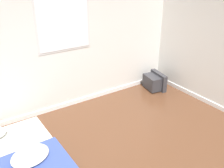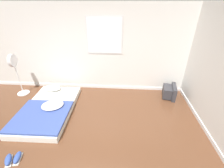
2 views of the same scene
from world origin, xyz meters
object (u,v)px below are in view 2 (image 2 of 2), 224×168
at_px(mattress_bed, 48,108).
at_px(sneaker_pair, 13,159).
at_px(crt_tv, 170,92).
at_px(standing_fan, 15,68).

bearing_deg(mattress_bed, sneaker_pair, -91.51).
height_order(crt_tv, standing_fan, standing_fan).
xyz_separation_m(mattress_bed, standing_fan, (-1.21, 0.81, 0.76)).
relative_size(sneaker_pair, standing_fan, 0.26).
relative_size(crt_tv, standing_fan, 0.44).
height_order(mattress_bed, standing_fan, standing_fan).
distance_m(sneaker_pair, standing_fan, 2.65).
distance_m(mattress_bed, sneaker_pair, 1.43).
relative_size(crt_tv, sneaker_pair, 1.72).
xyz_separation_m(sneaker_pair, standing_fan, (-1.17, 2.24, 0.82)).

